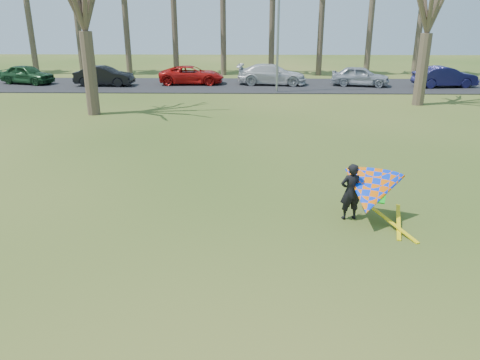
{
  "coord_description": "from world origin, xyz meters",
  "views": [
    {
      "loc": [
        0.24,
        -9.26,
        5.22
      ],
      "look_at": [
        0.0,
        2.0,
        1.1
      ],
      "focal_mm": 35.0,
      "sensor_mm": 36.0,
      "label": 1
    }
  ],
  "objects_px": {
    "car_1": "(104,76)",
    "car_2": "(192,75)",
    "car_0": "(27,74)",
    "car_3": "(272,74)",
    "car_5": "(445,77)",
    "kite_flyer": "(369,192)",
    "streetlight": "(281,22)",
    "car_4": "(360,76)"
  },
  "relations": [
    {
      "from": "car_2",
      "to": "car_4",
      "type": "height_order",
      "value": "car_4"
    },
    {
      "from": "car_1",
      "to": "car_4",
      "type": "bearing_deg",
      "value": -85.93
    },
    {
      "from": "car_1",
      "to": "kite_flyer",
      "type": "bearing_deg",
      "value": -146.11
    },
    {
      "from": "car_4",
      "to": "car_5",
      "type": "xyz_separation_m",
      "value": [
        5.84,
        -0.42,
        0.02
      ]
    },
    {
      "from": "streetlight",
      "to": "car_3",
      "type": "relative_size",
      "value": 1.61
    },
    {
      "from": "streetlight",
      "to": "car_4",
      "type": "relative_size",
      "value": 1.98
    },
    {
      "from": "car_3",
      "to": "car_0",
      "type": "bearing_deg",
      "value": 96.2
    },
    {
      "from": "car_2",
      "to": "car_3",
      "type": "xyz_separation_m",
      "value": [
        5.87,
        -0.11,
        0.07
      ]
    },
    {
      "from": "streetlight",
      "to": "car_0",
      "type": "xyz_separation_m",
      "value": [
        -18.32,
        3.28,
        -3.72
      ]
    },
    {
      "from": "car_5",
      "to": "kite_flyer",
      "type": "bearing_deg",
      "value": 148.66
    },
    {
      "from": "car_4",
      "to": "car_0",
      "type": "bearing_deg",
      "value": 101.62
    },
    {
      "from": "car_3",
      "to": "kite_flyer",
      "type": "xyz_separation_m",
      "value": [
        1.47,
        -23.44,
        0.06
      ]
    },
    {
      "from": "kite_flyer",
      "to": "car_2",
      "type": "bearing_deg",
      "value": 107.31
    },
    {
      "from": "streetlight",
      "to": "car_1",
      "type": "bearing_deg",
      "value": 168.7
    },
    {
      "from": "car_0",
      "to": "kite_flyer",
      "type": "relative_size",
      "value": 1.68
    },
    {
      "from": "car_0",
      "to": "car_5",
      "type": "bearing_deg",
      "value": -74.88
    },
    {
      "from": "car_0",
      "to": "car_3",
      "type": "height_order",
      "value": "car_3"
    },
    {
      "from": "streetlight",
      "to": "car_2",
      "type": "distance_m",
      "value": 8.02
    },
    {
      "from": "car_2",
      "to": "car_0",
      "type": "bearing_deg",
      "value": 88.89
    },
    {
      "from": "car_0",
      "to": "kite_flyer",
      "type": "height_order",
      "value": "kite_flyer"
    },
    {
      "from": "car_0",
      "to": "car_5",
      "type": "height_order",
      "value": "car_5"
    },
    {
      "from": "streetlight",
      "to": "car_0",
      "type": "height_order",
      "value": "streetlight"
    },
    {
      "from": "car_4",
      "to": "car_5",
      "type": "height_order",
      "value": "car_5"
    },
    {
      "from": "car_5",
      "to": "car_1",
      "type": "bearing_deg",
      "value": 83.75
    },
    {
      "from": "car_5",
      "to": "streetlight",
      "type": "bearing_deg",
      "value": 95.36
    },
    {
      "from": "streetlight",
      "to": "kite_flyer",
      "type": "distance_m",
      "value": 20.49
    },
    {
      "from": "car_2",
      "to": "car_5",
      "type": "relative_size",
      "value": 1.09
    },
    {
      "from": "car_1",
      "to": "car_5",
      "type": "bearing_deg",
      "value": -87.18
    },
    {
      "from": "car_0",
      "to": "car_3",
      "type": "bearing_deg",
      "value": -73.07
    },
    {
      "from": "car_1",
      "to": "kite_flyer",
      "type": "xyz_separation_m",
      "value": [
        13.49,
        -22.61,
        0.1
      ]
    },
    {
      "from": "car_1",
      "to": "car_3",
      "type": "distance_m",
      "value": 12.05
    },
    {
      "from": "car_0",
      "to": "kite_flyer",
      "type": "bearing_deg",
      "value": -123.45
    },
    {
      "from": "car_1",
      "to": "car_2",
      "type": "distance_m",
      "value": 6.23
    },
    {
      "from": "streetlight",
      "to": "car_5",
      "type": "bearing_deg",
      "value": 11.38
    },
    {
      "from": "car_0",
      "to": "car_5",
      "type": "distance_m",
      "value": 30.11
    },
    {
      "from": "streetlight",
      "to": "car_5",
      "type": "height_order",
      "value": "streetlight"
    },
    {
      "from": "car_0",
      "to": "streetlight",
      "type": "bearing_deg",
      "value": -83.3
    },
    {
      "from": "car_2",
      "to": "car_1",
      "type": "bearing_deg",
      "value": 96.93
    },
    {
      "from": "car_2",
      "to": "streetlight",
      "type": "bearing_deg",
      "value": -120.52
    },
    {
      "from": "car_0",
      "to": "kite_flyer",
      "type": "xyz_separation_m",
      "value": [
        19.44,
        -23.41,
        0.1
      ]
    },
    {
      "from": "car_1",
      "to": "car_2",
      "type": "bearing_deg",
      "value": -78.27
    },
    {
      "from": "streetlight",
      "to": "car_3",
      "type": "xyz_separation_m",
      "value": [
        -0.34,
        3.3,
        -3.68
      ]
    }
  ]
}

